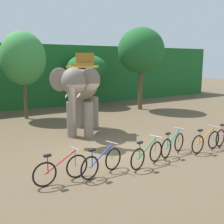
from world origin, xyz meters
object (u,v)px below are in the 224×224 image
at_px(tree_far_right, 23,58).
at_px(bike_blue, 102,162).
at_px(elephant, 82,87).
at_px(bike_red, 61,169).
at_px(bike_green, 147,154).
at_px(tree_center_left, 87,69).
at_px(tree_center, 141,51).
at_px(bike_orange, 206,141).
at_px(bike_teal, 173,144).

height_order(tree_far_right, bike_blue, tree_far_right).
bearing_deg(tree_far_right, elephant, -74.75).
bearing_deg(bike_red, bike_green, -5.85).
bearing_deg(tree_center_left, tree_center, -51.14).
bearing_deg(bike_orange, bike_green, 179.71).
relative_size(bike_green, bike_teal, 1.02).
height_order(elephant, bike_orange, elephant).
xyz_separation_m(tree_center, bike_teal, (-4.90, -8.37, -3.70)).
bearing_deg(bike_blue, tree_center, 46.93).
distance_m(tree_far_right, tree_center_left, 5.68).
bearing_deg(bike_red, tree_center_left, 60.21).
height_order(tree_far_right, elephant, tree_far_right).
relative_size(tree_far_right, bike_blue, 3.06).
height_order(bike_teal, bike_orange, same).
bearing_deg(tree_far_right, bike_red, -98.92).
bearing_deg(bike_orange, tree_center_left, 85.39).
xyz_separation_m(tree_center, bike_orange, (-3.55, -8.74, -3.70)).
height_order(tree_center_left, elephant, tree_center_left).
distance_m(bike_green, bike_teal, 1.54).
xyz_separation_m(tree_far_right, tree_center_left, (5.19, 2.21, -0.72)).
bearing_deg(bike_teal, tree_center, 59.63).
distance_m(bike_red, bike_blue, 1.25).
xyz_separation_m(tree_center_left, bike_red, (-6.67, -11.65, -2.42)).
relative_size(tree_center, bike_red, 3.31).
bearing_deg(bike_teal, tree_far_right, 107.06).
relative_size(tree_center_left, bike_orange, 2.26).
bearing_deg(elephant, bike_red, -122.20).
bearing_deg(tree_center, tree_center_left, 128.86).
relative_size(tree_center, bike_orange, 3.31).
bearing_deg(tree_far_right, bike_orange, -66.58).
xyz_separation_m(tree_far_right, elephant, (1.35, -4.95, -1.33)).
bearing_deg(elephant, bike_blue, -108.93).
bearing_deg(bike_green, tree_far_right, 98.05).
height_order(tree_center_left, bike_red, tree_center_left).
bearing_deg(elephant, bike_orange, -59.10).
bearing_deg(bike_green, bike_red, 174.15).
bearing_deg(bike_orange, bike_red, 176.92).
xyz_separation_m(tree_center_left, bike_orange, (-0.96, -11.96, -2.42)).
height_order(tree_center, bike_orange, tree_center).
xyz_separation_m(tree_center, bike_blue, (-8.02, -8.58, -3.70)).
height_order(tree_center_left, bike_teal, tree_center_left).
bearing_deg(elephant, tree_far_right, 105.25).
xyz_separation_m(tree_center_left, tree_center, (2.59, -3.21, 1.27)).
bearing_deg(bike_green, elephant, 90.34).
relative_size(tree_center_left, bike_red, 2.26).
height_order(bike_green, bike_orange, same).
distance_m(tree_center, bike_blue, 12.31).
bearing_deg(tree_center_left, bike_green, -107.69).
relative_size(tree_center, bike_teal, 3.46).
bearing_deg(bike_red, tree_far_right, 81.08).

